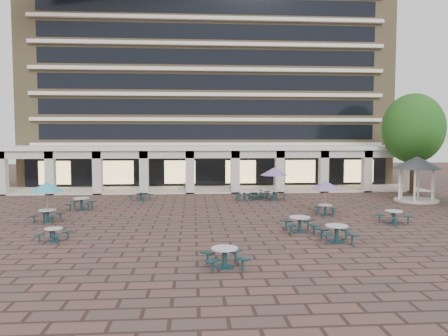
{
  "coord_description": "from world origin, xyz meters",
  "views": [
    {
      "loc": [
        -1.81,
        -28.13,
        5.21
      ],
      "look_at": [
        0.4,
        3.0,
        3.02
      ],
      "focal_mm": 35.0,
      "sensor_mm": 36.0,
      "label": 1
    }
  ],
  "objects_px": {
    "picnic_table_2": "(300,223)",
    "planter_left": "(186,188)",
    "gazebo": "(417,168)",
    "planter_right": "(232,187)",
    "picnic_table_1": "(225,256)"
  },
  "relations": [
    {
      "from": "gazebo",
      "to": "picnic_table_1",
      "type": "bearing_deg",
      "value": -134.8
    },
    {
      "from": "picnic_table_2",
      "to": "gazebo",
      "type": "distance_m",
      "value": 16.59
    },
    {
      "from": "picnic_table_1",
      "to": "planter_right",
      "type": "height_order",
      "value": "planter_right"
    },
    {
      "from": "picnic_table_2",
      "to": "planter_left",
      "type": "xyz_separation_m",
      "value": [
        -6.54,
        17.65,
        -0.06
      ]
    },
    {
      "from": "picnic_table_1",
      "to": "planter_left",
      "type": "distance_m",
      "value": 23.98
    },
    {
      "from": "picnic_table_2",
      "to": "gazebo",
      "type": "height_order",
      "value": "gazebo"
    },
    {
      "from": "gazebo",
      "to": "planter_right",
      "type": "xyz_separation_m",
      "value": [
        -14.53,
        6.82,
        -2.27
      ]
    },
    {
      "from": "planter_left",
      "to": "planter_right",
      "type": "relative_size",
      "value": 1.0
    },
    {
      "from": "picnic_table_1",
      "to": "planter_right",
      "type": "xyz_separation_m",
      "value": [
        2.43,
        23.9,
        -0.01
      ]
    },
    {
      "from": "gazebo",
      "to": "planter_left",
      "type": "xyz_separation_m",
      "value": [
        -18.9,
        6.82,
        -2.29
      ]
    },
    {
      "from": "picnic_table_2",
      "to": "gazebo",
      "type": "xyz_separation_m",
      "value": [
        12.36,
        10.83,
        2.23
      ]
    },
    {
      "from": "picnic_table_2",
      "to": "planter_right",
      "type": "bearing_deg",
      "value": 97.68
    },
    {
      "from": "gazebo",
      "to": "planter_left",
      "type": "distance_m",
      "value": 20.22
    },
    {
      "from": "picnic_table_1",
      "to": "gazebo",
      "type": "bearing_deg",
      "value": 37.01
    },
    {
      "from": "picnic_table_1",
      "to": "picnic_table_2",
      "type": "distance_m",
      "value": 7.76
    }
  ]
}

